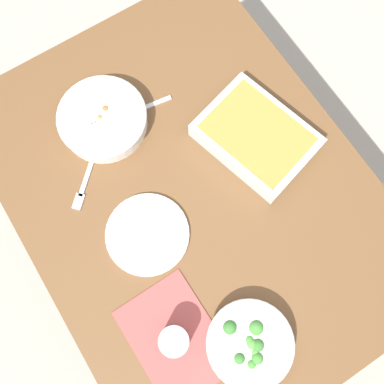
{
  "coord_description": "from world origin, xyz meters",
  "views": [
    {
      "loc": [
        0.26,
        -0.17,
        1.87
      ],
      "look_at": [
        0.0,
        0.0,
        0.74
      ],
      "focal_mm": 40.56,
      "sensor_mm": 36.0,
      "label": 1
    }
  ],
  "objects_px": {
    "stew_bowl": "(103,119)",
    "spoon_by_stew": "(134,112)",
    "baking_dish": "(256,136)",
    "drink_cup": "(174,340)",
    "side_plate": "(147,234)",
    "fork_on_table": "(85,184)",
    "broccoli_bowl": "(249,344)",
    "spoon_by_broccoli": "(237,329)"
  },
  "relations": [
    {
      "from": "stew_bowl",
      "to": "side_plate",
      "type": "relative_size",
      "value": 1.12
    },
    {
      "from": "broccoli_bowl",
      "to": "baking_dish",
      "type": "bearing_deg",
      "value": 143.63
    },
    {
      "from": "fork_on_table",
      "to": "broccoli_bowl",
      "type": "bearing_deg",
      "value": 13.9
    },
    {
      "from": "spoon_by_broccoli",
      "to": "broccoli_bowl",
      "type": "bearing_deg",
      "value": 7.75
    },
    {
      "from": "broccoli_bowl",
      "to": "baking_dish",
      "type": "height_order",
      "value": "broccoli_bowl"
    },
    {
      "from": "stew_bowl",
      "to": "drink_cup",
      "type": "relative_size",
      "value": 2.91
    },
    {
      "from": "baking_dish",
      "to": "stew_bowl",
      "type": "bearing_deg",
      "value": -129.62
    },
    {
      "from": "side_plate",
      "to": "stew_bowl",
      "type": "bearing_deg",
      "value": 169.64
    },
    {
      "from": "stew_bowl",
      "to": "broccoli_bowl",
      "type": "relative_size",
      "value": 1.17
    },
    {
      "from": "fork_on_table",
      "to": "spoon_by_broccoli",
      "type": "bearing_deg",
      "value": 14.38
    },
    {
      "from": "stew_bowl",
      "to": "baking_dish",
      "type": "bearing_deg",
      "value": 50.38
    },
    {
      "from": "fork_on_table",
      "to": "stew_bowl",
      "type": "bearing_deg",
      "value": 133.05
    },
    {
      "from": "baking_dish",
      "to": "spoon_by_stew",
      "type": "bearing_deg",
      "value": -137.09
    },
    {
      "from": "fork_on_table",
      "to": "side_plate",
      "type": "bearing_deg",
      "value": 18.82
    },
    {
      "from": "broccoli_bowl",
      "to": "spoon_by_broccoli",
      "type": "bearing_deg",
      "value": -172.25
    },
    {
      "from": "broccoli_bowl",
      "to": "stew_bowl",
      "type": "bearing_deg",
      "value": -179.27
    },
    {
      "from": "drink_cup",
      "to": "side_plate",
      "type": "height_order",
      "value": "drink_cup"
    },
    {
      "from": "stew_bowl",
      "to": "spoon_by_broccoli",
      "type": "bearing_deg",
      "value": 0.28
    },
    {
      "from": "baking_dish",
      "to": "spoon_by_broccoli",
      "type": "height_order",
      "value": "baking_dish"
    },
    {
      "from": "drink_cup",
      "to": "spoon_by_broccoli",
      "type": "bearing_deg",
      "value": 66.66
    },
    {
      "from": "drink_cup",
      "to": "fork_on_table",
      "type": "bearing_deg",
      "value": 179.38
    },
    {
      "from": "spoon_by_stew",
      "to": "broccoli_bowl",
      "type": "bearing_deg",
      "value": -6.55
    },
    {
      "from": "stew_bowl",
      "to": "spoon_by_stew",
      "type": "distance_m",
      "value": 0.09
    },
    {
      "from": "spoon_by_stew",
      "to": "side_plate",
      "type": "bearing_deg",
      "value": -24.84
    },
    {
      "from": "side_plate",
      "to": "baking_dish",
      "type": "bearing_deg",
      "value": 99.7
    },
    {
      "from": "broccoli_bowl",
      "to": "spoon_by_broccoli",
      "type": "distance_m",
      "value": 0.05
    },
    {
      "from": "broccoli_bowl",
      "to": "drink_cup",
      "type": "bearing_deg",
      "value": -125.05
    },
    {
      "from": "broccoli_bowl",
      "to": "spoon_by_broccoli",
      "type": "relative_size",
      "value": 1.2
    },
    {
      "from": "broccoli_bowl",
      "to": "fork_on_table",
      "type": "xyz_separation_m",
      "value": [
        -0.58,
        -0.14,
        -0.03
      ]
    },
    {
      "from": "broccoli_bowl",
      "to": "spoon_by_broccoli",
      "type": "height_order",
      "value": "broccoli_bowl"
    },
    {
      "from": "baking_dish",
      "to": "drink_cup",
      "type": "xyz_separation_m",
      "value": [
        0.33,
        -0.46,
        0.0
      ]
    },
    {
      "from": "side_plate",
      "to": "spoon_by_broccoli",
      "type": "distance_m",
      "value": 0.33
    },
    {
      "from": "stew_bowl",
      "to": "fork_on_table",
      "type": "height_order",
      "value": "stew_bowl"
    },
    {
      "from": "baking_dish",
      "to": "fork_on_table",
      "type": "height_order",
      "value": "baking_dish"
    },
    {
      "from": "baking_dish",
      "to": "fork_on_table",
      "type": "distance_m",
      "value": 0.48
    },
    {
      "from": "spoon_by_broccoli",
      "to": "spoon_by_stew",
      "type": "bearing_deg",
      "value": 172.52
    },
    {
      "from": "baking_dish",
      "to": "fork_on_table",
      "type": "bearing_deg",
      "value": -107.53
    },
    {
      "from": "spoon_by_broccoli",
      "to": "fork_on_table",
      "type": "distance_m",
      "value": 0.55
    },
    {
      "from": "stew_bowl",
      "to": "side_plate",
      "type": "xyz_separation_m",
      "value": [
        0.34,
        -0.06,
        -0.03
      ]
    },
    {
      "from": "baking_dish",
      "to": "broccoli_bowl",
      "type": "bearing_deg",
      "value": -36.37
    },
    {
      "from": "spoon_by_stew",
      "to": "spoon_by_broccoli",
      "type": "height_order",
      "value": "same"
    },
    {
      "from": "drink_cup",
      "to": "side_plate",
      "type": "distance_m",
      "value": 0.27
    }
  ]
}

